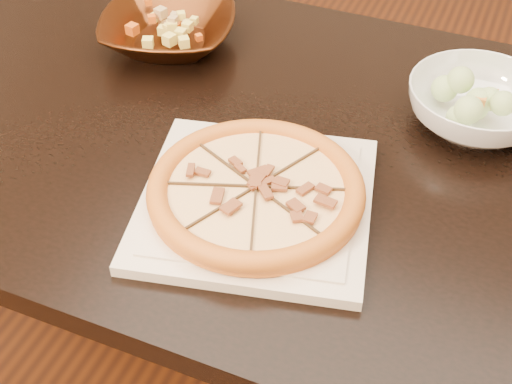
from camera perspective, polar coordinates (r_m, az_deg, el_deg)
floor at (r=1.84m, az=3.04°, el=-11.05°), size 4.00×4.00×0.02m
dining_table at (r=1.26m, az=-1.78°, el=1.66°), size 1.37×0.89×0.75m
plate at (r=1.03m, az=0.00°, el=-0.80°), size 0.39×0.39×0.02m
pizza at (r=1.01m, az=-0.00°, el=0.17°), size 0.31×0.31×0.03m
bronze_bowl at (r=1.40m, az=-7.01°, el=12.73°), size 0.31×0.31×0.06m
mixed_dish at (r=1.37m, az=-7.19°, el=14.34°), size 0.13×0.12×0.03m
salad_bowl at (r=1.23m, az=17.31°, el=6.62°), size 0.25×0.25×0.07m
salad at (r=1.20m, az=17.79°, el=8.72°), size 0.09×0.13×0.04m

